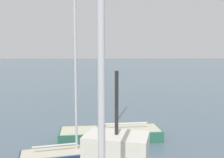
% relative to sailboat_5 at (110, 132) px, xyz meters
% --- Properties ---
extents(sailboat_5, '(6.46, 2.02, 11.96)m').
position_rel_sailboat_5_xyz_m(sailboat_5, '(0.00, 0.00, 0.00)').
color(sailboat_5, '#2D6B51').
rests_on(sailboat_5, ground_plane).
extents(sailboat_7, '(4.95, 2.15, 8.01)m').
position_rel_sailboat_5_xyz_m(sailboat_7, '(-2.35, -3.12, -0.13)').
color(sailboat_7, navy).
rests_on(sailboat_7, ground_plane).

